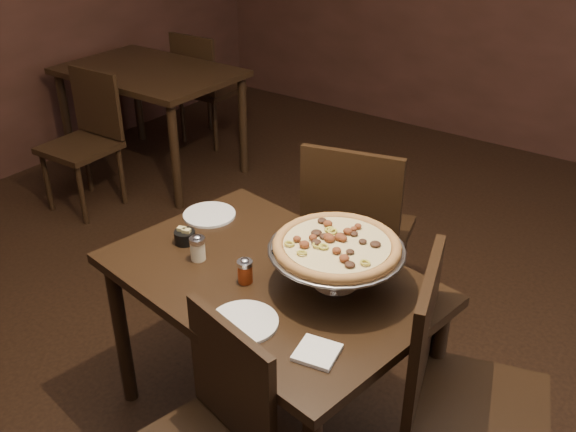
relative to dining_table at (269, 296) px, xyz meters
The scene contains 15 objects.
room 0.78m from the dining_table, 32.02° to the right, with size 6.04×7.04×2.84m.
dining_table is the anchor object (origin of this frame).
background_table 2.60m from the dining_table, 145.58° to the left, with size 1.21×0.80×0.75m.
pizza_stand 0.35m from the dining_table, 20.11° to the left, with size 0.47×0.47×0.19m.
parmesan_shaker 0.31m from the dining_table, 165.17° to the right, with size 0.06×0.06×0.10m.
pepper_flake_shaker 0.17m from the dining_table, 114.17° to the right, with size 0.05×0.05×0.10m.
packet_caddy 0.41m from the dining_table, behind, with size 0.08×0.08×0.06m.
napkin_stack 0.46m from the dining_table, 34.04° to the right, with size 0.12×0.12×0.01m, color white.
plate_left 0.51m from the dining_table, 156.46° to the left, with size 0.22×0.22×0.01m, color white.
plate_near 0.30m from the dining_table, 68.80° to the right, with size 0.22×0.22×0.01m, color white.
serving_spatula 0.26m from the dining_table, 13.16° to the right, with size 0.12×0.12×0.02m.
chair_far 0.77m from the dining_table, 95.61° to the left, with size 0.54×0.54×0.96m.
chair_side 0.72m from the dining_table, ahead, with size 0.55×0.55×0.95m.
bg_chair_far 3.02m from the dining_table, 136.67° to the left, with size 0.43×0.43×0.88m.
bg_chair_near 2.28m from the dining_table, 157.83° to the left, with size 0.42×0.42×0.88m.
Camera 1 is at (1.10, -1.40, 2.01)m, focal length 40.00 mm.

